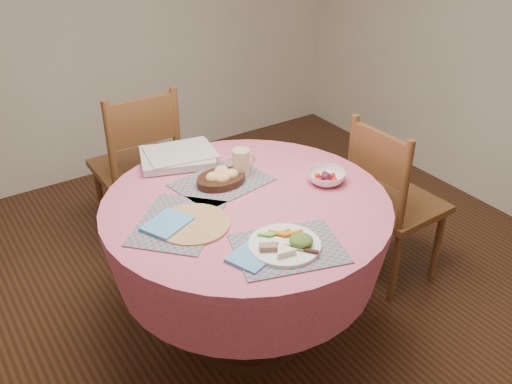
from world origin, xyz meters
TOP-DOWN VIEW (x-y plane):
  - ground at (0.00, 0.00)m, footprint 4.00×4.00m
  - dining_table at (0.00, 0.00)m, footprint 1.24×1.24m
  - chair_right at (0.86, -0.03)m, footprint 0.43×0.45m
  - chair_back at (-0.08, 1.01)m, footprint 0.46×0.44m
  - placemat_front at (-0.05, -0.38)m, footprint 0.47×0.40m
  - placemat_left at (-0.32, 0.01)m, footprint 0.50×0.49m
  - placemat_back at (-0.01, 0.20)m, footprint 0.44×0.36m
  - wicker_trivet at (-0.28, -0.04)m, footprint 0.30×0.30m
  - napkin_near at (-0.19, -0.35)m, footprint 0.22×0.19m
  - napkin_far at (-0.37, 0.01)m, footprint 0.22×0.20m
  - dinner_plate at (-0.05, -0.37)m, footprint 0.27×0.27m
  - bread_bowl at (-0.01, 0.18)m, footprint 0.23×0.23m
  - latte_mug at (0.10, 0.20)m, footprint 0.12×0.08m
  - fruit_bowl at (0.39, -0.06)m, footprint 0.19×0.19m
  - newspaper_stack at (-0.07, 0.49)m, footprint 0.41×0.37m

SIDE VIEW (x-z plane):
  - ground at x=0.00m, z-range 0.00..0.00m
  - chair_right at x=0.86m, z-range 0.02..0.95m
  - chair_back at x=-0.08m, z-range 0.02..1.00m
  - dining_table at x=0.00m, z-range 0.18..0.93m
  - placemat_front at x=-0.05m, z-range 0.75..0.76m
  - placemat_left at x=-0.32m, z-range 0.75..0.76m
  - placemat_back at x=-0.01m, z-range 0.75..0.76m
  - wicker_trivet at x=-0.28m, z-range 0.75..0.76m
  - napkin_near at x=-0.19m, z-range 0.75..0.76m
  - napkin_far at x=-0.37m, z-range 0.76..0.77m
  - dinner_plate at x=-0.05m, z-range 0.75..0.80m
  - fruit_bowl at x=0.39m, z-range 0.75..0.80m
  - newspaper_stack at x=-0.07m, z-range 0.76..0.80m
  - bread_bowl at x=-0.01m, z-range 0.75..0.82m
  - latte_mug at x=0.10m, z-range 0.76..0.88m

